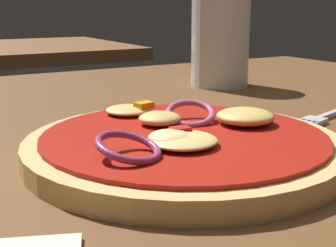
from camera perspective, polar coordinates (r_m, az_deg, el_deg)
dining_table at (r=0.34m, az=-1.46°, el=-7.20°), size 1.15×0.96×0.03m
pizza at (r=0.34m, az=1.70°, el=-2.32°), size 0.23×0.23×0.03m
fork at (r=0.49m, az=18.89°, el=0.98°), size 0.17×0.06×0.01m
beer_glass at (r=0.64m, az=6.29°, el=8.97°), size 0.08×0.08×0.12m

